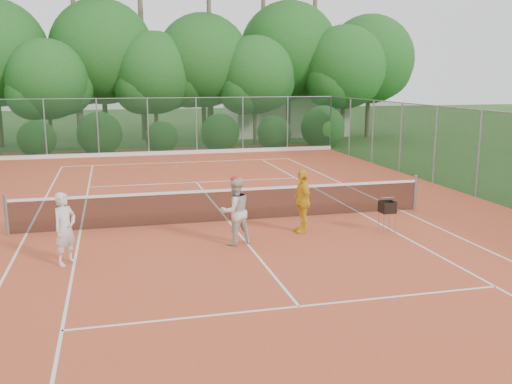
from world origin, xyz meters
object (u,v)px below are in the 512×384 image
player_white (65,229)px  player_center_grp (235,211)px  ball_hopper (387,208)px  player_yellow (302,201)px

player_white → player_center_grp: 4.00m
player_white → player_center_grp: size_ratio=0.94×
player_white → ball_hopper: bearing=-42.1°
player_center_grp → ball_hopper: player_center_grp is taller
ball_hopper → player_white: bearing=174.5°
player_center_grp → player_yellow: size_ratio=1.01×
player_white → player_yellow: bearing=-35.3°
player_yellow → ball_hopper: 2.29m
player_white → player_center_grp: (3.96, 0.59, 0.04)m
player_center_grp → ball_hopper: 4.20m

